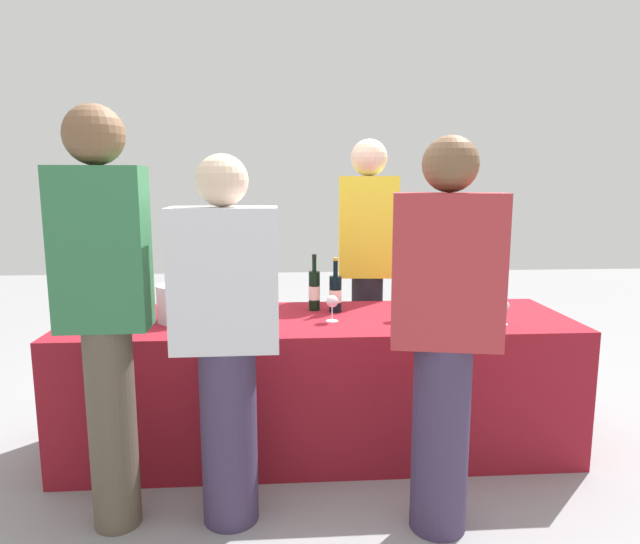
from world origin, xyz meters
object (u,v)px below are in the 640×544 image
Objects in this scene: wine_bottle_0 at (147,297)px; ice_bucket at (179,303)px; server_pouring at (368,261)px; guest_1 at (226,334)px; wine_bottle_1 at (314,290)px; guest_2 at (444,328)px; wine_bottle_3 at (468,288)px; wine_glass_4 at (473,305)px; wine_glass_0 at (194,311)px; wine_glass_2 at (332,303)px; menu_board at (459,326)px; wine_glass_1 at (255,309)px; guest_0 at (105,301)px; wine_glass_5 at (503,307)px; wine_glass_3 at (398,303)px; wine_bottle_2 at (335,293)px.

ice_bucket is at bearing -30.63° from wine_bottle_0.
server_pouring is 1.50m from guest_1.
guest_2 reaches higher than wine_bottle_1.
wine_bottle_3 is 2.27× the size of wine_glass_4.
wine_glass_0 is 0.08× the size of guest_1.
wine_glass_2 is at bearing 171.41° from wine_glass_4.
menu_board is at bearing -155.46° from server_pouring.
server_pouring is at bearing 48.73° from wine_glass_1.
ice_bucket is at bearing 173.48° from wine_glass_4.
wine_glass_1 is at bearing 38.65° from guest_0.
wine_glass_4 is 0.15m from wine_glass_5.
wine_glass_4 is at bearing -16.80° from wine_glass_3.
guest_0 is at bearing -147.05° from menu_board.
wine_glass_2 is at bearing -4.66° from ice_bucket.
wine_glass_1 is at bearing -147.95° from menu_board.
wine_bottle_0 is at bearing 90.07° from guest_0.
wine_glass_2 is 1.08× the size of wine_glass_5.
guest_0 is (-1.79, -0.81, 0.13)m from wine_bottle_3.
ice_bucket is (-0.80, 0.07, -0.00)m from wine_glass_2.
wine_bottle_3 reaches higher than wine_bottle_2.
wine_glass_2 is at bearing 171.63° from wine_glass_5.
wine_glass_5 is 0.08× the size of guest_2.
wine_bottle_3 is 2.46× the size of wine_glass_5.
wine_bottle_0 is 0.92m from wine_bottle_1.
server_pouring reaches higher than wine_bottle_1.
wine_bottle_2 is (0.12, -0.05, -0.01)m from wine_bottle_1.
wine_bottle_0 is at bearing 26.11° from server_pouring.
wine_glass_2 is 0.62× the size of ice_bucket.
wine_glass_3 is 0.07× the size of guest_0.
wine_glass_3 is at bearing -31.78° from wine_bottle_1.
wine_bottle_0 reaches higher than wine_glass_2.
guest_0 is (-0.98, -0.57, 0.15)m from wine_glass_2.
guest_2 is at bearing -130.19° from wine_glass_5.
wine_glass_0 is at bearing -148.34° from wine_bottle_1.
server_pouring is at bearing 29.97° from ice_bucket.
wine_glass_4 reaches higher than wine_glass_1.
guest_0 reaches higher than wine_glass_4.
wine_glass_0 is 1.02× the size of wine_glass_5.
wine_bottle_1 is 0.94m from guest_1.
guest_0 is (-1.33, -0.58, 0.15)m from wine_glass_3.
ice_bucket is at bearing 115.26° from guest_1.
wine_glass_2 is (0.99, -0.18, -0.01)m from wine_bottle_0.
guest_2 is (-0.47, -0.56, 0.05)m from wine_glass_5.
wine_bottle_0 is 2.14× the size of wine_glass_2.
wine_bottle_2 is 0.81m from wine_glass_0.
wine_glass_1 is 0.08× the size of guest_2.
wine_bottle_1 is 1.07m from guest_2.
guest_0 reaches higher than wine_bottle_2.
guest_2 is at bearing -60.29° from wine_glass_2.
wine_glass_2 is 0.75m from guest_1.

